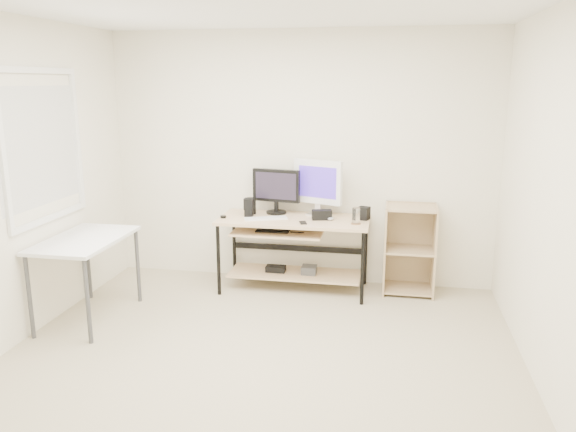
{
  "coord_description": "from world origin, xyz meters",
  "views": [
    {
      "loc": [
        0.94,
        -3.72,
        2.08
      ],
      "look_at": [
        0.0,
        1.3,
        0.86
      ],
      "focal_mm": 35.0,
      "sensor_mm": 36.0,
      "label": 1
    }
  ],
  "objects_px": {
    "shelf_unit": "(409,248)",
    "white_imac": "(318,183)",
    "desk": "(291,238)",
    "side_table": "(85,247)",
    "audio_controller": "(252,206)",
    "black_monitor": "(276,188)"
  },
  "relations": [
    {
      "from": "shelf_unit",
      "to": "white_imac",
      "type": "distance_m",
      "value": 1.13
    },
    {
      "from": "desk",
      "to": "side_table",
      "type": "distance_m",
      "value": 1.97
    },
    {
      "from": "desk",
      "to": "audio_controller",
      "type": "xyz_separation_m",
      "value": [
        -0.44,
        0.11,
        0.3
      ]
    },
    {
      "from": "shelf_unit",
      "to": "audio_controller",
      "type": "bearing_deg",
      "value": -178.28
    },
    {
      "from": "desk",
      "to": "shelf_unit",
      "type": "bearing_deg",
      "value": 7.77
    },
    {
      "from": "white_imac",
      "to": "audio_controller",
      "type": "height_order",
      "value": "white_imac"
    },
    {
      "from": "desk",
      "to": "black_monitor",
      "type": "height_order",
      "value": "black_monitor"
    },
    {
      "from": "shelf_unit",
      "to": "side_table",
      "type": "bearing_deg",
      "value": -156.67
    },
    {
      "from": "shelf_unit",
      "to": "audio_controller",
      "type": "relative_size",
      "value": 5.2
    },
    {
      "from": "black_monitor",
      "to": "audio_controller",
      "type": "bearing_deg",
      "value": -155.07
    },
    {
      "from": "shelf_unit",
      "to": "black_monitor",
      "type": "relative_size",
      "value": 1.78
    },
    {
      "from": "side_table",
      "to": "black_monitor",
      "type": "xyz_separation_m",
      "value": [
        1.46,
        1.24,
        0.34
      ]
    },
    {
      "from": "shelf_unit",
      "to": "audio_controller",
      "type": "xyz_separation_m",
      "value": [
        -1.62,
        -0.05,
        0.38
      ]
    },
    {
      "from": "desk",
      "to": "side_table",
      "type": "xyz_separation_m",
      "value": [
        -1.65,
        -1.06,
        0.13
      ]
    },
    {
      "from": "side_table",
      "to": "black_monitor",
      "type": "relative_size",
      "value": 1.98
    },
    {
      "from": "black_monitor",
      "to": "audio_controller",
      "type": "xyz_separation_m",
      "value": [
        -0.25,
        -0.07,
        -0.18
      ]
    },
    {
      "from": "side_table",
      "to": "shelf_unit",
      "type": "bearing_deg",
      "value": 23.33
    },
    {
      "from": "black_monitor",
      "to": "white_imac",
      "type": "xyz_separation_m",
      "value": [
        0.43,
        0.01,
        0.06
      ]
    },
    {
      "from": "side_table",
      "to": "shelf_unit",
      "type": "xyz_separation_m",
      "value": [
        2.83,
        1.22,
        -0.22
      ]
    },
    {
      "from": "white_imac",
      "to": "desk",
      "type": "bearing_deg",
      "value": -121.02
    },
    {
      "from": "desk",
      "to": "audio_controller",
      "type": "relative_size",
      "value": 8.67
    },
    {
      "from": "side_table",
      "to": "black_monitor",
      "type": "height_order",
      "value": "black_monitor"
    }
  ]
}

